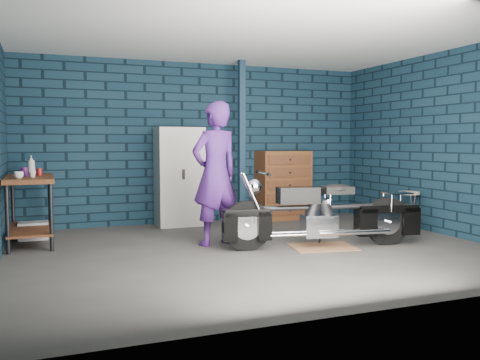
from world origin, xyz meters
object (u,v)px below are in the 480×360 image
object	(u,v)px
workbench	(31,210)
person	(215,174)
motorcycle	(323,209)
tool_chest	(283,185)
storage_bin	(33,231)
shop_stool	(408,211)
locker	(179,177)

from	to	relation	value
workbench	person	world-z (taller)	person
motorcycle	tool_chest	bearing A→B (deg)	85.91
storage_bin	shop_stool	world-z (taller)	shop_stool
shop_stool	person	bearing A→B (deg)	-179.88
workbench	motorcycle	distance (m)	3.91
workbench	tool_chest	xyz separation A→B (m)	(4.14, 0.74, 0.15)
motorcycle	shop_stool	distance (m)	2.04
person	shop_stool	size ratio (longest dim) A/B	3.16
shop_stool	motorcycle	bearing A→B (deg)	-160.80
person	storage_bin	xyz separation A→B (m)	(-2.27, 1.28, -0.83)
tool_chest	storage_bin	bearing A→B (deg)	-173.90
tool_chest	shop_stool	distance (m)	2.19
motorcycle	storage_bin	xyz separation A→B (m)	(-3.52, 1.95, -0.37)
storage_bin	workbench	bearing A→B (deg)	-93.81
motorcycle	shop_stool	bearing A→B (deg)	29.08
motorcycle	tool_chest	size ratio (longest dim) A/B	1.87
locker	person	bearing A→B (deg)	-88.46
person	tool_chest	bearing A→B (deg)	-152.09
workbench	shop_stool	xyz separation A→B (m)	(5.46, -0.98, -0.16)
motorcycle	tool_chest	xyz separation A→B (m)	(0.59, 2.39, 0.11)
workbench	motorcycle	world-z (taller)	motorcycle
storage_bin	tool_chest	size ratio (longest dim) A/B	0.33
person	tool_chest	xyz separation A→B (m)	(1.84, 1.72, -0.34)
tool_chest	shop_stool	size ratio (longest dim) A/B	2.02
person	locker	bearing A→B (deg)	-103.62
workbench	person	distance (m)	2.54
motorcycle	workbench	bearing A→B (deg)	164.99
storage_bin	shop_stool	distance (m)	5.59
motorcycle	storage_bin	bearing A→B (deg)	160.98
workbench	shop_stool	world-z (taller)	workbench
workbench	storage_bin	distance (m)	0.45
workbench	shop_stool	size ratio (longest dim) A/B	2.33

